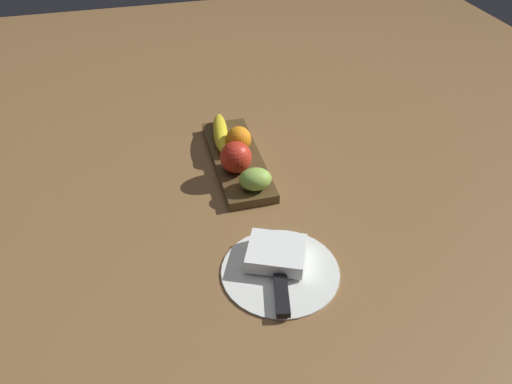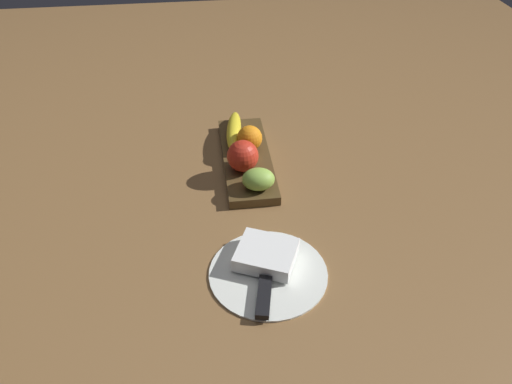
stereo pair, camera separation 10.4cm
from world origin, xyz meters
The scene contains 9 objects.
ground_plane centered at (0.00, 0.00, 0.00)m, with size 2.40×2.40×0.00m, color brown.
fruit_tray centered at (-0.03, 0.03, 0.01)m, with size 0.34×0.11×0.02m, color #503C1F.
apple centered at (-0.08, 0.04, 0.06)m, with size 0.07×0.07×0.07m, color red.
banana centered at (0.06, 0.05, 0.04)m, with size 0.17×0.04×0.04m, color yellow.
orange_near_apple centered at (0.00, 0.02, 0.05)m, with size 0.06×0.06×0.06m, color orange.
grape_bunch centered at (-0.16, 0.01, 0.05)m, with size 0.07×0.06×0.05m, color #8DB947.
dinner_plate centered at (-0.39, 0.03, 0.00)m, with size 0.22×0.22×0.01m, color white.
folded_napkin centered at (-0.36, 0.03, 0.02)m, with size 0.09×0.11×0.03m, color white.
knife centered at (-0.44, 0.04, 0.01)m, with size 0.18×0.06×0.01m.
Camera 2 is at (-1.01, 0.13, 0.70)m, focal length 34.95 mm.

